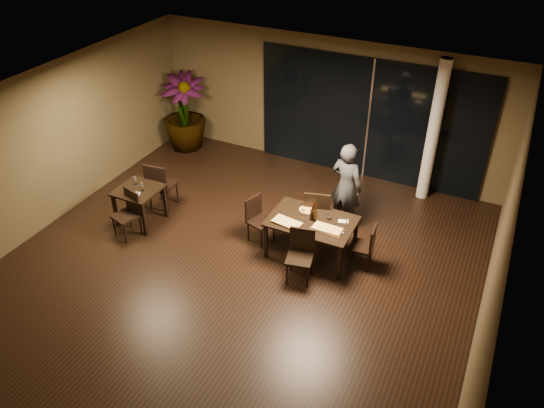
{
  "coord_description": "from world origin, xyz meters",
  "views": [
    {
      "loc": [
        3.66,
        -6.32,
        6.16
      ],
      "look_at": [
        0.34,
        0.55,
        1.05
      ],
      "focal_mm": 35.0,
      "sensor_mm": 36.0,
      "label": 1
    }
  ],
  "objects": [
    {
      "name": "wall_back",
      "position": [
        0.0,
        4.05,
        1.5
      ],
      "size": [
        8.0,
        0.1,
        3.0
      ],
      "primitive_type": "cube",
      "color": "brown",
      "rests_on": "ground"
    },
    {
      "name": "tumbler_left",
      "position": [
        0.78,
        0.91,
        0.79
      ],
      "size": [
        0.07,
        0.07,
        0.09
      ],
      "primitive_type": "cylinder",
      "color": "white",
      "rests_on": "main_table"
    },
    {
      "name": "napkin_near",
      "position": [
        1.53,
        0.66,
        0.76
      ],
      "size": [
        0.2,
        0.14,
        0.01
      ],
      "primitive_type": "cube",
      "rotation": [
        0.0,
        0.0,
        -0.21
      ],
      "color": "silver",
      "rests_on": "main_table"
    },
    {
      "name": "chair_main_near",
      "position": [
        1.06,
        0.17,
        0.52
      ],
      "size": [
        0.51,
        0.51,
        0.93
      ],
      "rotation": [
        0.0,
        0.0,
        0.21
      ],
      "color": "black",
      "rests_on": "ground"
    },
    {
      "name": "column",
      "position": [
        2.4,
        3.65,
        1.5
      ],
      "size": [
        0.24,
        0.24,
        3.0
      ],
      "primitive_type": "cylinder",
      "color": "white",
      "rests_on": "ground"
    },
    {
      "name": "wall_right",
      "position": [
        4.05,
        0.0,
        1.5
      ],
      "size": [
        0.1,
        8.0,
        3.0
      ],
      "primitive_type": "cube",
      "color": "brown",
      "rests_on": "ground"
    },
    {
      "name": "napkin_far",
      "position": [
        1.51,
        1.0,
        0.76
      ],
      "size": [
        0.2,
        0.15,
        0.01
      ],
      "primitive_type": "cube",
      "rotation": [
        0.0,
        0.0,
        0.31
      ],
      "color": "white",
      "rests_on": "main_table"
    },
    {
      "name": "oblong_pizza_right",
      "position": [
        1.34,
        0.65,
        0.77
      ],
      "size": [
        0.48,
        0.23,
        0.02
      ],
      "primitive_type": null,
      "rotation": [
        0.0,
        0.0,
        -0.03
      ],
      "color": "maroon",
      "rests_on": "pizza_board_right"
    },
    {
      "name": "wall_front",
      "position": [
        0.0,
        -4.05,
        1.5
      ],
      "size": [
        8.0,
        0.1,
        3.0
      ],
      "primitive_type": "cube",
      "color": "brown",
      "rests_on": "ground"
    },
    {
      "name": "pizza_board_left",
      "position": [
        0.64,
        0.52,
        0.76
      ],
      "size": [
        0.55,
        0.35,
        0.01
      ],
      "primitive_type": "cube",
      "rotation": [
        0.0,
        0.0,
        -0.2
      ],
      "color": "#4B2B18",
      "rests_on": "main_table"
    },
    {
      "name": "chair_main_far",
      "position": [
        0.9,
        1.31,
        0.59
      ],
      "size": [
        0.6,
        0.6,
        1.05
      ],
      "rotation": [
        0.0,
        0.0,
        3.4
      ],
      "color": "black",
      "rests_on": "ground"
    },
    {
      "name": "wine_glass_b",
      "position": [
        -2.29,
        0.3,
        0.83
      ],
      "size": [
        0.07,
        0.07,
        0.17
      ],
      "primitive_type": null,
      "color": "white",
      "rests_on": "side_table"
    },
    {
      "name": "bottle_a",
      "position": [
        0.98,
        0.82,
        0.89
      ],
      "size": [
        0.06,
        0.06,
        0.28
      ],
      "primitive_type": null,
      "color": "black",
      "rests_on": "main_table"
    },
    {
      "name": "potted_plant",
      "position": [
        -3.38,
        3.36,
        0.92
      ],
      "size": [
        1.37,
        1.37,
        1.84
      ],
      "primitive_type": "imported",
      "rotation": [
        0.0,
        0.0,
        0.52
      ],
      "color": "#1A4617",
      "rests_on": "ground"
    },
    {
      "name": "pizza_board_right",
      "position": [
        1.34,
        0.65,
        0.76
      ],
      "size": [
        0.57,
        0.32,
        0.01
      ],
      "primitive_type": "cube",
      "rotation": [
        0.0,
        0.0,
        -0.09
      ],
      "color": "#473017",
      "rests_on": "main_table"
    },
    {
      "name": "round_pizza",
      "position": [
        0.81,
        1.05,
        0.76
      ],
      "size": [
        0.29,
        0.29,
        0.01
      ],
      "primitive_type": "cylinder",
      "color": "red",
      "rests_on": "main_table"
    },
    {
      "name": "chair_side_near",
      "position": [
        -2.33,
        -0.11,
        0.52
      ],
      "size": [
        0.54,
        0.54,
        0.93
      ],
      "rotation": [
        0.0,
        0.0,
        -0.29
      ],
      "color": "black",
      "rests_on": "ground"
    },
    {
      "name": "bottle_b",
      "position": [
        1.05,
        0.8,
        0.9
      ],
      "size": [
        0.07,
        0.07,
        0.3
      ],
      "primitive_type": null,
      "color": "black",
      "rests_on": "main_table"
    },
    {
      "name": "bottle_c",
      "position": [
        0.98,
        0.94,
        0.92
      ],
      "size": [
        0.08,
        0.08,
        0.34
      ],
      "primitive_type": null,
      "color": "black",
      "rests_on": "main_table"
    },
    {
      "name": "wine_glass_a",
      "position": [
        -2.55,
        0.42,
        0.84
      ],
      "size": [
        0.08,
        0.08,
        0.17
      ],
      "primitive_type": null,
      "color": "white",
      "rests_on": "side_table"
    },
    {
      "name": "main_table",
      "position": [
        1.0,
        0.8,
        0.68
      ],
      "size": [
        1.5,
        1.0,
        0.75
      ],
      "color": "black",
      "rests_on": "ground"
    },
    {
      "name": "side_napkin",
      "position": [
        -2.34,
        0.14,
        0.76
      ],
      "size": [
        0.21,
        0.16,
        0.01
      ],
      "primitive_type": "cube",
      "rotation": [
        0.0,
        0.0,
        0.34
      ],
      "color": "white",
      "rests_on": "side_table"
    },
    {
      "name": "diner",
      "position": [
        1.23,
        1.92,
        0.89
      ],
      "size": [
        0.68,
        0.52,
        1.77
      ],
      "primitive_type": "imported",
      "rotation": [
        0.0,
        0.0,
        2.92
      ],
      "color": "#2A2C2E",
      "rests_on": "ground"
    },
    {
      "name": "window_panel",
      "position": [
        1.0,
        3.96,
        1.35
      ],
      "size": [
        5.0,
        0.06,
        2.7
      ],
      "primitive_type": "cube",
      "color": "black",
      "rests_on": "ground"
    },
    {
      "name": "ground",
      "position": [
        0.0,
        0.0,
        0.0
      ],
      "size": [
        8.0,
        8.0,
        0.0
      ],
      "primitive_type": "plane",
      "color": "black",
      "rests_on": "ground"
    },
    {
      "name": "chair_main_right",
      "position": [
        1.98,
        0.91,
        0.47
      ],
      "size": [
        0.42,
        0.42,
        0.84
      ],
      "rotation": [
        0.0,
        0.0,
        -1.49
      ],
      "color": "black",
      "rests_on": "ground"
    },
    {
      "name": "ceiling",
      "position": [
        0.0,
        0.0,
        3.02
      ],
      "size": [
        8.0,
        8.0,
        0.04
      ],
      "primitive_type": "cube",
      "color": "silver",
      "rests_on": "wall_back"
    },
    {
      "name": "chair_main_left",
      "position": [
        -0.07,
        0.8,
        0.5
      ],
      "size": [
        0.52,
        0.52,
        0.89
      ],
      "rotation": [
        0.0,
        0.0,
        1.28
      ],
      "color": "black",
      "rests_on": "ground"
    },
    {
      "name": "chair_side_far",
      "position": [
        -2.31,
        0.85,
        0.59
      ],
      "size": [
        0.54,
        0.54,
        1.06
      ],
      "rotation": [
        0.0,
        0.0,
        3.24
      ],
      "color": "black",
      "rests_on": "ground"
    },
    {
      "name": "tumbler_right",
      "position": [
        1.25,
        0.96,
        0.79
      ],
      "size": [
        0.07,
        0.07,
        0.09
      ],
      "primitive_type": "cylinder",
      "color": "white",
      "rests_on": "main_table"
    },
    {
      "name": "oblong_pizza_left",
      "position": [
        0.64,
        0.52,
        0.77
      ],
      "size": [
        0.52,
        0.3,
        0.02
      ],
      "primitive_type": null,
      "rotation": [
        0.0,
        0.0,
        -0.15
      ],
      "color": "#69090C",
      "rests_on": "pizza_board_left"
    },
    {
      "name": "wall_left",
      "position": [
        -4.05,
        0.0,
        1.5
      ],
      "size": [
        0.1,
        8.0,
        3.0
      ],
      "primitive_type": "cube",
      "color": "brown",
      "rests_on": "ground"
    },
    {
      "name": "side_table",
      "position": [
        -2.4,
        0.3,
        0.62
      ],
      "size": [
        0.8,
        0.8,
        0.75
      ],
      "color": "black",
      "rests_on": "ground"
    }
  ]
}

